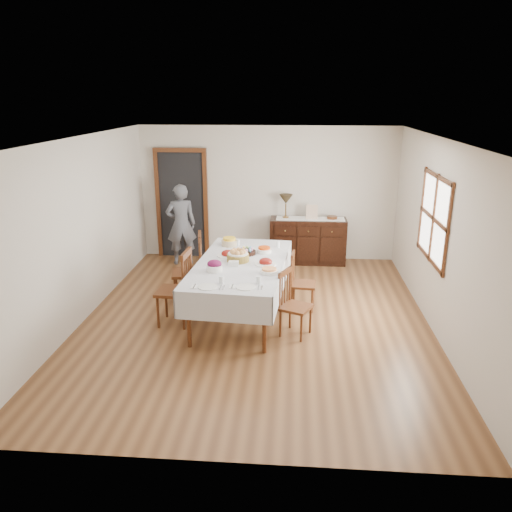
# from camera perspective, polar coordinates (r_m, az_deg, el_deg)

# --- Properties ---
(ground) EXTENTS (6.00, 6.00, 0.00)m
(ground) POSITION_cam_1_polar(r_m,az_deg,el_deg) (7.38, -0.06, -7.27)
(ground) COLOR brown
(room_shell) EXTENTS (5.02, 6.02, 2.65)m
(room_shell) POSITION_cam_1_polar(r_m,az_deg,el_deg) (7.27, -0.95, 6.00)
(room_shell) COLOR white
(room_shell) RESTS_ON ground
(dining_table) EXTENTS (1.43, 2.54, 0.85)m
(dining_table) POSITION_cam_1_polar(r_m,az_deg,el_deg) (7.22, -1.73, -1.46)
(dining_table) COLOR silver
(dining_table) RESTS_ON ground
(chair_left_near) EXTENTS (0.49, 0.49, 1.10)m
(chair_left_near) POSITION_cam_1_polar(r_m,az_deg,el_deg) (7.14, -8.97, -3.54)
(chair_left_near) COLOR #512913
(chair_left_near) RESTS_ON ground
(chair_left_far) EXTENTS (0.55, 0.55, 1.13)m
(chair_left_far) POSITION_cam_1_polar(r_m,az_deg,el_deg) (7.83, -7.44, -1.42)
(chair_left_far) COLOR #512913
(chair_left_far) RESTS_ON ground
(chair_right_near) EXTENTS (0.50, 0.50, 0.91)m
(chair_right_near) POSITION_cam_1_polar(r_m,az_deg,el_deg) (6.79, 4.22, -5.36)
(chair_right_near) COLOR #512913
(chair_right_near) RESTS_ON ground
(chair_right_far) EXTENTS (0.40, 0.40, 0.90)m
(chair_right_far) POSITION_cam_1_polar(r_m,az_deg,el_deg) (7.61, 5.07, -2.84)
(chair_right_far) COLOR #512913
(chair_right_far) RESTS_ON ground
(sideboard) EXTENTS (1.46, 0.53, 0.88)m
(sideboard) POSITION_cam_1_polar(r_m,az_deg,el_deg) (9.76, 5.93, 1.76)
(sideboard) COLOR black
(sideboard) RESTS_ON ground
(person) EXTENTS (0.60, 0.47, 1.67)m
(person) POSITION_cam_1_polar(r_m,az_deg,el_deg) (9.65, -8.57, 3.88)
(person) COLOR #53555E
(person) RESTS_ON ground
(bread_basket) EXTENTS (0.32, 0.32, 0.18)m
(bread_basket) POSITION_cam_1_polar(r_m,az_deg,el_deg) (7.22, -2.08, 0.01)
(bread_basket) COLOR olive
(bread_basket) RESTS_ON dining_table
(egg_basket) EXTENTS (0.27, 0.27, 0.11)m
(egg_basket) POSITION_cam_1_polar(r_m,az_deg,el_deg) (7.55, -1.07, 0.49)
(egg_basket) COLOR black
(egg_basket) RESTS_ON dining_table
(ham_platter_a) EXTENTS (0.32, 0.32, 0.11)m
(ham_platter_a) POSITION_cam_1_polar(r_m,az_deg,el_deg) (7.47, -3.26, 0.20)
(ham_platter_a) COLOR white
(ham_platter_a) RESTS_ON dining_table
(ham_platter_b) EXTENTS (0.31, 0.31, 0.11)m
(ham_platter_b) POSITION_cam_1_polar(r_m,az_deg,el_deg) (7.10, 1.10, -0.73)
(ham_platter_b) COLOR white
(ham_platter_b) RESTS_ON dining_table
(beet_bowl) EXTENTS (0.22, 0.22, 0.16)m
(beet_bowl) POSITION_cam_1_polar(r_m,az_deg,el_deg) (6.83, -4.76, -1.15)
(beet_bowl) COLOR white
(beet_bowl) RESTS_ON dining_table
(carrot_bowl) EXTENTS (0.23, 0.23, 0.10)m
(carrot_bowl) POSITION_cam_1_polar(r_m,az_deg,el_deg) (7.61, 0.94, 0.67)
(carrot_bowl) COLOR white
(carrot_bowl) RESTS_ON dining_table
(pineapple_bowl) EXTENTS (0.25, 0.25, 0.13)m
(pineapple_bowl) POSITION_cam_1_polar(r_m,az_deg,el_deg) (7.99, -3.06, 1.63)
(pineapple_bowl) COLOR tan
(pineapple_bowl) RESTS_ON dining_table
(casserole_dish) EXTENTS (0.25, 0.25, 0.07)m
(casserole_dish) POSITION_cam_1_polar(r_m,az_deg,el_deg) (6.75, 1.51, -1.70)
(casserole_dish) COLOR white
(casserole_dish) RESTS_ON dining_table
(butter_dish) EXTENTS (0.15, 0.10, 0.07)m
(butter_dish) POSITION_cam_1_polar(r_m,az_deg,el_deg) (7.03, -2.58, -0.88)
(butter_dish) COLOR white
(butter_dish) RESTS_ON dining_table
(setting_left) EXTENTS (0.43, 0.31, 0.10)m
(setting_left) POSITION_cam_1_polar(r_m,az_deg,el_deg) (6.33, -5.05, -3.25)
(setting_left) COLOR white
(setting_left) RESTS_ON dining_table
(setting_right) EXTENTS (0.43, 0.31, 0.10)m
(setting_right) POSITION_cam_1_polar(r_m,az_deg,el_deg) (6.30, -0.72, -3.28)
(setting_right) COLOR white
(setting_right) RESTS_ON dining_table
(glass_far_a) EXTENTS (0.06, 0.06, 0.10)m
(glass_far_a) POSITION_cam_1_polar(r_m,az_deg,el_deg) (7.97, -2.07, 1.53)
(glass_far_a) COLOR white
(glass_far_a) RESTS_ON dining_table
(glass_far_b) EXTENTS (0.06, 0.06, 0.10)m
(glass_far_b) POSITION_cam_1_polar(r_m,az_deg,el_deg) (7.90, 2.53, 1.36)
(glass_far_b) COLOR white
(glass_far_b) RESTS_ON dining_table
(runner) EXTENTS (1.30, 0.35, 0.01)m
(runner) POSITION_cam_1_polar(r_m,az_deg,el_deg) (9.66, 6.23, 4.28)
(runner) COLOR white
(runner) RESTS_ON sideboard
(table_lamp) EXTENTS (0.26, 0.26, 0.46)m
(table_lamp) POSITION_cam_1_polar(r_m,az_deg,el_deg) (9.61, 3.44, 6.42)
(table_lamp) COLOR brown
(table_lamp) RESTS_ON sideboard
(picture_frame) EXTENTS (0.22, 0.08, 0.28)m
(picture_frame) POSITION_cam_1_polar(r_m,az_deg,el_deg) (9.59, 6.40, 5.01)
(picture_frame) COLOR #C8A68C
(picture_frame) RESTS_ON sideboard
(deco_bowl) EXTENTS (0.20, 0.20, 0.06)m
(deco_bowl) POSITION_cam_1_polar(r_m,az_deg,el_deg) (9.67, 8.68, 4.35)
(deco_bowl) COLOR #512913
(deco_bowl) RESTS_ON sideboard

